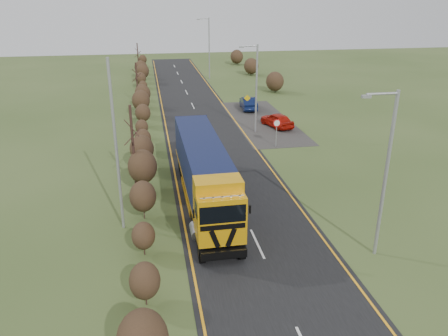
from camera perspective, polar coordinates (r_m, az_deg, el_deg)
name	(u,v)px	position (r m, az deg, el deg)	size (l,w,h in m)	color
ground	(242,210)	(27.46, 2.32, -5.56)	(160.00, 160.00, 0.00)	#394C20
road	(216,156)	(36.47, -1.01, 1.56)	(8.00, 120.00, 0.02)	black
layby	(261,121)	(47.10, 4.92, 6.16)	(6.00, 18.00, 0.02)	#2D2B28
lane_markings	(217,157)	(36.18, -0.93, 1.42)	(7.52, 116.00, 0.01)	orange
hedgerow	(142,150)	(33.56, -10.62, 2.28)	(2.24, 102.04, 6.05)	#332516
lorry	(204,170)	(27.45, -2.66, -0.28)	(2.84, 14.60, 4.07)	black
car_red_hatchback	(277,120)	(44.85, 6.93, 6.23)	(1.71, 4.25, 1.45)	#AC1308
car_blue_sedan	(248,103)	(51.74, 3.20, 8.46)	(1.56, 4.48, 1.48)	#0A1438
streetlight_near	(385,170)	(22.41, 20.25, -0.22)	(1.83, 0.18, 8.58)	#939698
streetlight_mid	(255,85)	(42.10, 4.13, 10.71)	(1.78, 0.18, 8.35)	#939698
streetlight_far	(208,46)	(70.88, -2.05, 15.68)	(1.98, 0.19, 9.31)	#939698
left_pole	(116,149)	(24.28, -13.91, 2.47)	(0.16, 0.16, 9.67)	#939698
speed_sign	(277,127)	(38.55, 6.89, 5.29)	(0.69, 0.10, 2.51)	#939698
warning_board	(247,102)	(50.32, 3.04, 8.66)	(0.77, 0.11, 2.02)	#939698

